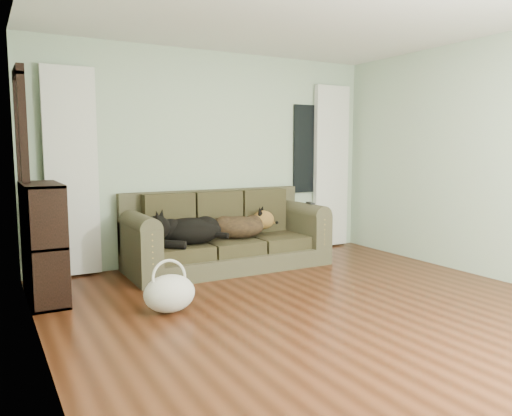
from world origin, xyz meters
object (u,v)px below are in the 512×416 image
tote_bag (169,294)px  bookshelf (44,247)px  dog_black_lab (186,232)px  dog_shepherd (241,226)px  sofa (228,230)px

tote_bag → bookshelf: (-0.89, 0.91, 0.34)m
dog_black_lab → bookshelf: (-1.49, -0.23, 0.02)m
bookshelf → dog_shepherd: bearing=3.6°
tote_bag → dog_black_lab: bearing=62.2°
bookshelf → sofa: bearing=4.4°
dog_black_lab → bookshelf: size_ratio=0.65×
dog_black_lab → sofa: bearing=25.2°
dog_black_lab → tote_bag: bearing=-100.9°
dog_shepherd → bookshelf: bookshelf is taller
sofa → tote_bag: sofa is taller
tote_bag → sofa: bearing=46.6°
dog_shepherd → bookshelf: size_ratio=0.60×
dog_black_lab → dog_shepherd: 0.72m
dog_black_lab → tote_bag: dog_black_lab is taller
dog_black_lab → dog_shepherd: size_ratio=1.09×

